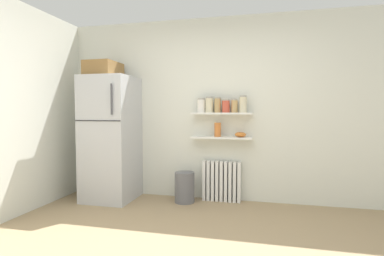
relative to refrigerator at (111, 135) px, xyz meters
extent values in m
plane|color=#9E8460|center=(1.47, -1.15, -0.93)|extent=(7.04, 7.04, 0.00)
cube|color=silver|center=(1.47, 0.40, 0.37)|extent=(7.04, 0.10, 2.60)
cube|color=silver|center=(-0.78, -1.05, 0.37)|extent=(0.10, 4.80, 2.60)
cube|color=#B7BABF|center=(0.00, 0.00, -0.05)|extent=(0.67, 0.70, 1.76)
cube|color=#262628|center=(0.00, -0.35, 0.22)|extent=(0.66, 0.01, 0.01)
cylinder|color=#4C4C51|center=(0.22, -0.37, 0.50)|extent=(0.02, 0.02, 0.40)
cube|color=olive|center=(-0.10, 0.00, 0.94)|extent=(0.40, 0.49, 0.21)
cube|color=white|center=(1.32, 0.27, -0.65)|extent=(0.04, 0.12, 0.57)
cube|color=white|center=(1.38, 0.27, -0.65)|extent=(0.04, 0.12, 0.57)
cube|color=white|center=(1.45, 0.27, -0.65)|extent=(0.04, 0.12, 0.57)
cube|color=white|center=(1.51, 0.27, -0.65)|extent=(0.04, 0.12, 0.57)
cube|color=white|center=(1.57, 0.27, -0.65)|extent=(0.04, 0.12, 0.57)
cube|color=white|center=(1.63, 0.27, -0.65)|extent=(0.04, 0.12, 0.57)
cube|color=white|center=(1.69, 0.27, -0.65)|extent=(0.04, 0.12, 0.57)
cube|color=white|center=(1.76, 0.27, -0.65)|extent=(0.04, 0.12, 0.57)
cube|color=white|center=(1.82, 0.27, -0.65)|extent=(0.04, 0.12, 0.57)
cube|color=white|center=(1.57, 0.24, -0.02)|extent=(0.84, 0.22, 0.02)
cube|color=white|center=(1.57, 0.24, 0.31)|extent=(0.84, 0.22, 0.02)
cylinder|color=silver|center=(1.28, 0.24, 0.42)|extent=(0.11, 0.11, 0.18)
cylinder|color=gray|center=(1.28, 0.24, 0.52)|extent=(0.10, 0.10, 0.02)
cylinder|color=beige|center=(1.39, 0.24, 0.43)|extent=(0.11, 0.11, 0.20)
cylinder|color=gray|center=(1.39, 0.24, 0.54)|extent=(0.10, 0.10, 0.02)
cylinder|color=tan|center=(1.51, 0.24, 0.42)|extent=(0.09, 0.09, 0.19)
cylinder|color=gray|center=(1.51, 0.24, 0.53)|extent=(0.08, 0.08, 0.02)
cylinder|color=#C64C38|center=(1.63, 0.24, 0.41)|extent=(0.10, 0.10, 0.16)
cylinder|color=gray|center=(1.63, 0.24, 0.50)|extent=(0.10, 0.10, 0.02)
cylinder|color=tan|center=(1.75, 0.24, 0.41)|extent=(0.09, 0.09, 0.17)
cylinder|color=gray|center=(1.75, 0.24, 0.50)|extent=(0.08, 0.08, 0.02)
cylinder|color=beige|center=(1.86, 0.24, 0.43)|extent=(0.10, 0.10, 0.21)
cylinder|color=gray|center=(1.86, 0.24, 0.55)|extent=(0.09, 0.09, 0.02)
cylinder|color=#CC7033|center=(1.51, 0.24, 0.09)|extent=(0.09, 0.09, 0.20)
ellipsoid|color=orange|center=(1.83, 0.24, 0.02)|extent=(0.15, 0.15, 0.07)
cylinder|color=slate|center=(1.07, 0.09, -0.72)|extent=(0.28, 0.28, 0.42)
camera|label=1|loc=(2.13, -3.88, 0.34)|focal=27.87mm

